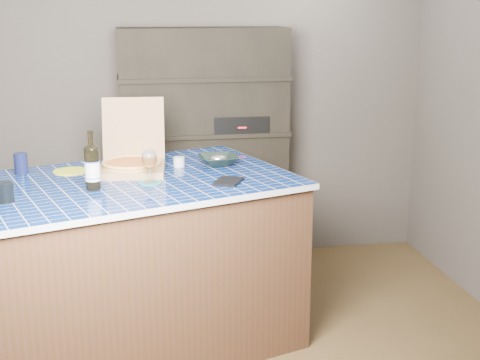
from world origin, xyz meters
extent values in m
plane|color=#4D4943|center=(0.00, 1.75, 1.25)|extent=(3.50, 0.00, 3.50)
plane|color=#4D4943|center=(0.00, -1.75, 1.25)|extent=(3.50, 0.00, 3.50)
cube|color=black|center=(0.00, 1.53, 0.90)|extent=(1.20, 0.40, 1.80)
cube|color=black|center=(0.25, 1.48, 1.12)|extent=(0.40, 0.32, 0.12)
cube|color=#47291C|center=(-0.58, 0.39, 0.49)|extent=(2.05, 1.62, 0.97)
cube|color=#051C55|center=(-0.58, 0.39, 0.99)|extent=(2.10, 1.68, 0.03)
cube|color=#B17A5B|center=(-0.54, 0.56, 1.02)|extent=(0.41, 0.41, 0.04)
cube|color=#B17A5B|center=(-0.52, 0.78, 1.23)|extent=(0.38, 0.12, 0.37)
cylinder|color=tan|center=(-0.54, 0.56, 1.05)|extent=(0.35, 0.35, 0.01)
cylinder|color=maroon|center=(-0.54, 0.56, 1.06)|extent=(0.30, 0.30, 0.01)
torus|color=tan|center=(-0.54, 0.56, 1.07)|extent=(0.35, 0.35, 0.02)
cylinder|color=black|center=(-0.75, 0.22, 1.11)|extent=(0.08, 0.08, 0.22)
ellipsoid|color=black|center=(-0.75, 0.22, 1.22)|extent=(0.08, 0.08, 0.04)
cylinder|color=black|center=(-0.75, 0.22, 1.28)|extent=(0.03, 0.03, 0.09)
cylinder|color=silver|center=(-0.75, 0.22, 1.10)|extent=(0.08, 0.08, 0.10)
cylinder|color=#3E77D3|center=(-0.75, 0.22, 1.07)|extent=(0.08, 0.08, 0.01)
cylinder|color=#3E77D3|center=(-0.75, 0.22, 1.16)|extent=(0.08, 0.08, 0.01)
cylinder|color=#186F7C|center=(-0.45, 0.29, 1.01)|extent=(0.13, 0.13, 0.01)
cylinder|color=white|center=(-0.45, 0.29, 1.01)|extent=(0.07, 0.07, 0.01)
cylinder|color=white|center=(-0.45, 0.29, 1.06)|extent=(0.01, 0.01, 0.08)
ellipsoid|color=white|center=(-0.45, 0.29, 1.14)|extent=(0.09, 0.09, 0.11)
cylinder|color=orange|center=(-0.45, 0.29, 1.13)|extent=(0.07, 0.07, 0.05)
cylinder|color=white|center=(-0.45, 0.29, 1.16)|extent=(0.07, 0.07, 0.02)
cylinder|color=black|center=(-1.18, 0.06, 1.05)|extent=(0.09, 0.09, 0.10)
cube|color=black|center=(-0.02, 0.24, 1.01)|extent=(0.20, 0.22, 0.01)
imported|color=black|center=(-0.02, 0.67, 1.03)|extent=(0.26, 0.26, 0.06)
ellipsoid|color=silver|center=(-0.02, 0.67, 1.04)|extent=(0.11, 0.09, 0.05)
cylinder|color=silver|center=(-0.26, 0.67, 1.03)|extent=(0.07, 0.07, 0.06)
cylinder|color=#0E1334|center=(-1.18, 0.65, 1.06)|extent=(0.08, 0.08, 0.12)
cylinder|color=gold|center=(-0.90, 0.65, 1.01)|extent=(0.20, 0.20, 0.01)
camera|label=1|loc=(-0.58, -3.28, 1.96)|focal=50.00mm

